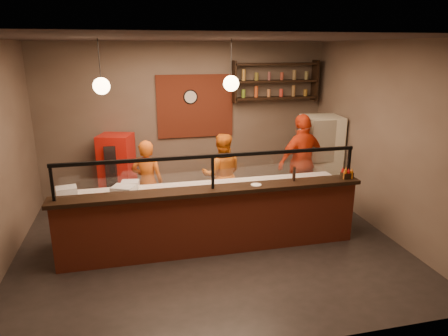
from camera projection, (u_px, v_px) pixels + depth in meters
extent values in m
plane|color=black|center=(210.00, 243.00, 6.54)|extent=(6.00, 6.00, 0.00)
plane|color=#382E2B|center=(207.00, 38.00, 5.61)|extent=(6.00, 6.00, 0.00)
plane|color=#685A4C|center=(186.00, 121.00, 8.41)|extent=(6.00, 0.00, 6.00)
plane|color=#685A4C|center=(383.00, 139.00, 6.73)|extent=(0.00, 5.00, 5.00)
plane|color=#685A4C|center=(259.00, 211.00, 3.74)|extent=(6.00, 0.00, 6.00)
cube|color=#933720|center=(195.00, 106.00, 8.33)|extent=(1.60, 0.04, 1.30)
cube|color=#933720|center=(213.00, 223.00, 6.11)|extent=(4.60, 0.25, 1.00)
cube|color=black|center=(213.00, 190.00, 5.96)|extent=(4.70, 0.37, 0.06)
cube|color=gray|center=(207.00, 215.00, 6.60)|extent=(4.60, 0.75, 0.85)
cube|color=white|center=(207.00, 189.00, 6.47)|extent=(4.60, 0.75, 0.05)
cube|color=white|center=(213.00, 172.00, 5.88)|extent=(4.40, 0.02, 0.50)
cube|color=black|center=(212.00, 156.00, 5.81)|extent=(4.50, 0.05, 0.05)
cube|color=black|center=(52.00, 184.00, 5.40)|extent=(0.04, 0.04, 0.50)
cube|color=black|center=(213.00, 172.00, 5.88)|extent=(0.04, 0.04, 0.50)
cube|color=black|center=(349.00, 163.00, 6.36)|extent=(0.04, 0.04, 0.50)
cube|color=black|center=(275.00, 98.00, 8.52)|extent=(1.80, 0.28, 0.04)
cube|color=black|center=(275.00, 81.00, 8.42)|extent=(1.80, 0.28, 0.04)
cube|color=black|center=(276.00, 64.00, 8.32)|extent=(1.80, 0.28, 0.04)
cube|color=black|center=(234.00, 82.00, 8.22)|extent=(0.04, 0.28, 0.85)
cube|color=black|center=(315.00, 80.00, 8.62)|extent=(0.04, 0.28, 0.85)
cylinder|color=black|center=(190.00, 97.00, 8.25)|extent=(0.30, 0.04, 0.30)
cylinder|color=black|center=(99.00, 61.00, 5.56)|extent=(0.01, 0.01, 0.60)
sphere|color=#FFD18C|center=(101.00, 86.00, 5.66)|extent=(0.24, 0.24, 0.24)
cylinder|color=black|center=(231.00, 60.00, 5.97)|extent=(0.01, 0.01, 0.60)
sphere|color=#FFD18C|center=(231.00, 83.00, 6.07)|extent=(0.24, 0.24, 0.24)
imported|color=#C45312|center=(148.00, 182.00, 7.13)|extent=(0.64, 0.51, 1.54)
imported|color=#C96212|center=(222.00, 175.00, 7.48)|extent=(0.85, 0.71, 1.57)
imported|color=red|center=(302.00, 162.00, 7.73)|extent=(1.19, 0.76, 1.89)
cube|color=beige|center=(320.00, 159.00, 8.20)|extent=(0.80, 0.76, 1.77)
cube|color=red|center=(118.00, 170.00, 8.02)|extent=(0.76, 0.73, 1.44)
cylinder|color=beige|center=(184.00, 191.00, 6.30)|extent=(0.51, 0.51, 0.01)
cube|color=silver|center=(66.00, 192.00, 6.06)|extent=(0.34, 0.29, 0.15)
cube|color=silver|center=(130.00, 185.00, 6.37)|extent=(0.30, 0.25, 0.14)
cube|color=silver|center=(123.00, 191.00, 6.07)|extent=(0.40, 0.37, 0.16)
cylinder|color=gold|center=(128.00, 188.00, 6.34)|extent=(0.32, 0.06, 0.06)
cube|color=black|center=(347.00, 175.00, 6.41)|extent=(0.18, 0.15, 0.09)
cylinder|color=black|center=(294.00, 174.00, 6.26)|extent=(0.06, 0.06, 0.23)
cylinder|color=silver|center=(256.00, 185.00, 6.09)|extent=(0.18, 0.18, 0.01)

